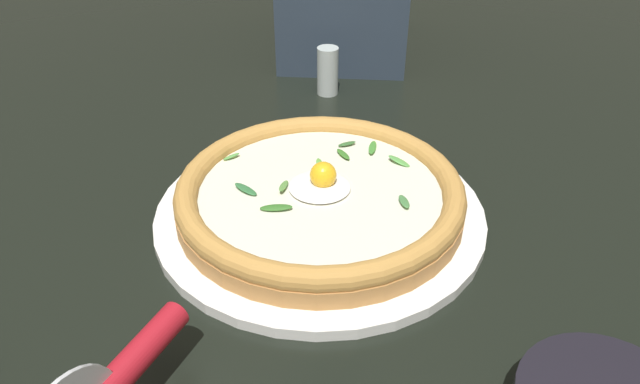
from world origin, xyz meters
The scene contains 5 objects.
ground_plane centered at (0.00, 0.00, -0.01)m, with size 2.40×2.40×0.03m, color black.
pizza_plate centered at (-0.01, -0.04, 0.01)m, with size 0.35×0.35×0.01m, color white.
pizza centered at (-0.01, -0.04, 0.03)m, with size 0.30×0.30×0.05m.
pizza_cutter centered at (-0.09, -0.31, 0.04)m, with size 0.05×0.16×0.09m.
pepper_shaker centered at (-0.07, 0.27, 0.04)m, with size 0.03×0.03×0.07m, color silver.
Camera 1 is at (0.10, -0.53, 0.37)m, focal length 32.28 mm.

